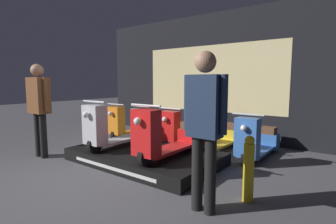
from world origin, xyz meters
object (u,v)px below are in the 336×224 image
Objects in this scene: street_bollard at (249,169)px; person_right_browsing at (205,121)px; scooter_display_right at (168,137)px; scooter_backrow_1 at (156,127)px; scooter_backrow_4 at (257,141)px; person_left_browsing at (39,102)px; scooter_backrow_2 at (184,131)px; scooter_backrow_3 at (217,135)px; scooter_display_left at (118,129)px; scooter_backrow_0 at (132,124)px.

person_right_browsing is at bearing -119.50° from street_bollard.
street_bollard is (1.48, -0.33, -0.15)m from scooter_display_right.
scooter_backrow_1 is 1.00× the size of scooter_backrow_4.
person_left_browsing is 3.62m from person_right_browsing.
scooter_backrow_2 is at bearing 180.00° from scooter_backrow_4.
scooter_backrow_3 is 0.92× the size of person_right_browsing.
person_right_browsing is at bearing 0.00° from person_left_browsing.
scooter_backrow_2 and scooter_backrow_4 have the same top height.
scooter_backrow_3 is 2.00× the size of street_bollard.
scooter_display_left is 1.20m from scooter_display_right.
person_left_browsing is 2.18× the size of street_bollard.
scooter_display_left is 0.92× the size of person_right_browsing.
scooter_backrow_3 is (1.33, 1.56, -0.22)m from scooter_display_left.
person_right_browsing is (3.56, -2.44, 0.71)m from scooter_backrow_0.
scooter_display_left is 2.68m from scooter_backrow_4.
scooter_backrow_2 is at bearing 139.40° from street_bollard.
scooter_backrow_1 is 2.70m from person_left_browsing.
scooter_backrow_3 is at bearing 113.08° from person_right_browsing.
scooter_display_right is at bearing -45.00° from scooter_backrow_1.
person_right_browsing reaches higher than scooter_backrow_2.
scooter_backrow_4 is (2.17, 1.56, -0.22)m from scooter_display_left.
scooter_display_right is 1.54m from person_right_browsing.
scooter_backrow_1 is at bearing 0.00° from scooter_backrow_0.
scooter_backrow_3 is at bearing 43.44° from person_left_browsing.
scooter_backrow_2 is (-0.72, 1.56, -0.22)m from scooter_display_right.
scooter_backrow_1 is at bearing 102.74° from scooter_display_left.
scooter_backrow_0 and scooter_backrow_1 have the same top height.
scooter_backrow_4 is 1.95m from street_bollard.
scooter_display_right is 1.00× the size of scooter_backrow_3.
scooter_display_left is 2.06m from scooter_backrow_3.
scooter_backrow_2 and scooter_backrow_3 have the same top height.
scooter_backrow_2 is at bearing 54.57° from person_left_browsing.
person_right_browsing reaches higher than scooter_display_left.
scooter_backrow_3 is (0.13, 1.56, -0.22)m from scooter_display_right.
street_bollard is (1.36, -1.88, 0.07)m from scooter_backrow_3.
scooter_backrow_2 is (0.84, 0.00, 0.00)m from scooter_backrow_1.
scooter_backrow_1 is 0.92× the size of person_left_browsing.
scooter_display_left is 1.97m from scooter_backrow_0.
scooter_backrow_1 is (-1.56, 1.56, -0.22)m from scooter_display_right.
person_left_browsing reaches higher than person_right_browsing.
scooter_backrow_0 is (-1.19, 1.56, -0.22)m from scooter_display_left.
scooter_backrow_2 is 2.00× the size of street_bollard.
scooter_backrow_2 is 1.68m from scooter_backrow_4.
person_left_browsing is 4.03m from street_bollard.
scooter_display_left is 1.00× the size of scooter_backrow_0.
scooter_backrow_4 is (3.36, 0.00, 0.00)m from scooter_backrow_0.
scooter_backrow_4 is at bearing 58.14° from scooter_display_right.
scooter_backrow_1 is 0.92× the size of person_right_browsing.
scooter_display_right is at bearing -121.86° from scooter_backrow_4.
scooter_backrow_4 is at bearing 0.00° from scooter_backrow_2.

